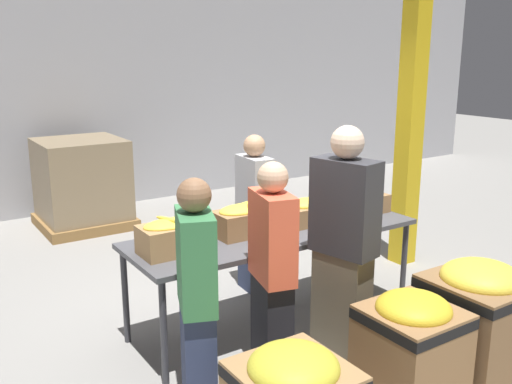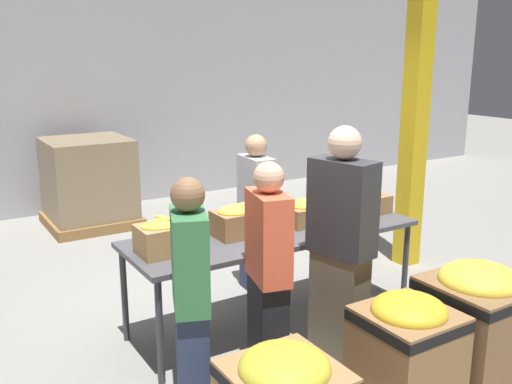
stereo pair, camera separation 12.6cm
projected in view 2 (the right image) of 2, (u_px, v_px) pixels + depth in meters
The scene contains 15 objects.
ground_plane at pixel (273, 322), 4.87m from camera, with size 30.00×30.00×0.00m, color gray.
wall_back at pixel (101, 69), 8.08m from camera, with size 16.00×0.08×4.00m.
sorting_table at pixel (274, 237), 4.68m from camera, with size 2.45×0.84×0.82m.
banana_box_0 at pixel (170, 235), 4.14m from camera, with size 0.47×0.30×0.28m.
banana_box_1 at pixel (241, 219), 4.53m from camera, with size 0.42×0.31×0.27m.
banana_box_2 at pixel (307, 211), 4.83m from camera, with size 0.40×0.30×0.22m.
banana_box_3 at pixel (362, 202), 5.14m from camera, with size 0.50×0.27×0.23m.
volunteer_0 at pixel (256, 215), 5.35m from camera, with size 0.24×0.42×1.51m.
volunteer_1 at pixel (268, 274), 3.88m from camera, with size 0.30×0.45×1.56m.
volunteer_2 at pixel (341, 248), 4.09m from camera, with size 0.34×0.51×1.76m.
volunteer_3 at pixel (191, 301), 3.49m from camera, with size 0.34×0.46×1.54m.
donation_bin_1 at pixel (406, 347), 3.65m from camera, with size 0.57×0.57×0.76m.
donation_bin_2 at pixel (476, 317), 3.99m from camera, with size 0.66×0.66×0.83m.
support_pillar at pixel (418, 76), 5.76m from camera, with size 0.21×0.21×4.00m.
pallet_stack_0 at pixel (89, 183), 7.45m from camera, with size 1.12×1.12×1.15m.
Camera 2 is at (-2.47, -3.71, 2.26)m, focal length 40.00 mm.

